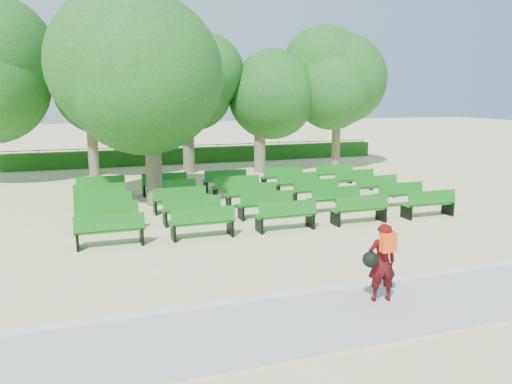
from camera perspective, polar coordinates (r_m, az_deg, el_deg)
ground at (r=16.07m, az=-1.60°, el=-3.23°), size 120.00×120.00×0.00m
paving at (r=9.64m, az=12.10°, el=-13.31°), size 30.00×2.20×0.06m
curb at (r=10.55m, az=8.83°, el=-10.88°), size 30.00×0.12×0.10m
hedge at (r=29.45m, az=-9.83°, el=4.04°), size 26.00×0.70×0.90m
fence at (r=29.90m, az=-9.93°, el=3.27°), size 26.00×0.10×1.02m
tree_line at (r=25.61m, az=-8.34°, el=2.03°), size 21.80×6.80×7.04m
bench_array at (r=17.90m, az=-0.69°, el=-1.44°), size 1.84×0.71×1.14m
tree_among at (r=18.31m, az=-12.04°, el=13.89°), size 5.60×5.60×7.49m
person at (r=9.87m, az=14.12°, el=-7.69°), size 0.75×0.47×1.53m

